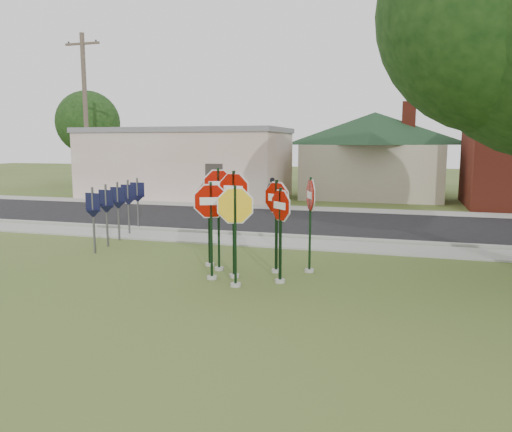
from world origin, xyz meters
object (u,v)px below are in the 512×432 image
(pedestrian, at_px, (272,192))
(stop_sign_left, at_px, (211,216))
(stop_sign_center, at_px, (234,208))
(stop_sign_yellow, at_px, (235,222))
(utility_pole_near, at_px, (86,114))

(pedestrian, bearing_deg, stop_sign_left, 100.45)
(stop_sign_center, distance_m, stop_sign_yellow, 0.83)
(utility_pole_near, bearing_deg, pedestrian, -5.44)
(stop_sign_center, xyz_separation_m, stop_sign_yellow, (0.29, -0.75, -0.21))
(stop_sign_center, distance_m, pedestrian, 13.25)
(stop_sign_yellow, distance_m, stop_sign_left, 0.88)
(stop_sign_center, xyz_separation_m, stop_sign_left, (-0.47, -0.31, -0.18))
(stop_sign_left, bearing_deg, stop_sign_yellow, -30.00)
(stop_sign_center, xyz_separation_m, utility_pole_near, (-13.91, 14.09, 3.23))
(stop_sign_left, relative_size, pedestrian, 1.63)
(stop_sign_center, xyz_separation_m, pedestrian, (-2.43, 13.00, -0.91))
(stop_sign_yellow, bearing_deg, pedestrian, 101.18)
(stop_sign_yellow, xyz_separation_m, pedestrian, (-2.72, 13.75, -0.69))
(stop_sign_center, relative_size, stop_sign_yellow, 1.11)
(stop_sign_left, height_order, utility_pole_near, utility_pole_near)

